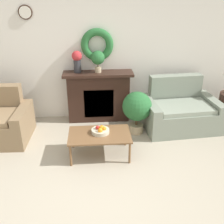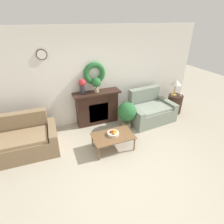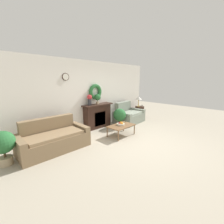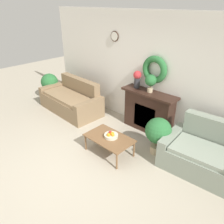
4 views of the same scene
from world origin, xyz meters
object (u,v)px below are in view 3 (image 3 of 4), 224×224
at_px(couch_left, 54,139).
at_px(fruit_bowl, 121,124).
at_px(table_lamp, 139,98).
at_px(potted_plant_floor_by_couch, 3,144).
at_px(side_table_by_loveseat, 139,112).
at_px(fireplace, 98,116).
at_px(coffee_table, 121,126).
at_px(potted_plant_on_mantel, 97,98).
at_px(vase_on_mantel_left, 90,99).
at_px(mug, 142,105).
at_px(loveseat_right, 129,116).
at_px(potted_plant_floor_by_loveseat, 120,116).

distance_m(couch_left, fruit_bowl, 2.29).
height_order(table_lamp, potted_plant_floor_by_couch, table_lamp).
bearing_deg(potted_plant_floor_by_couch, side_table_by_loveseat, 2.15).
relative_size(fireplace, coffee_table, 1.38).
height_order(side_table_by_loveseat, potted_plant_on_mantel, potted_plant_on_mantel).
relative_size(fireplace, vase_on_mantel_left, 3.27).
bearing_deg(potted_plant_floor_by_couch, fruit_bowl, -11.97).
bearing_deg(mug, loveseat_right, -179.50).
bearing_deg(loveseat_right, vase_on_mantel_left, 162.47).
xyz_separation_m(loveseat_right, vase_on_mantel_left, (-1.92, 0.44, 0.92)).
bearing_deg(couch_left, potted_plant_floor_by_loveseat, 2.01).
bearing_deg(mug, fireplace, 171.02).
bearing_deg(potted_plant_floor_by_couch, fireplace, 9.57).
relative_size(fruit_bowl, potted_plant_floor_by_loveseat, 0.36).
relative_size(couch_left, fruit_bowl, 6.78).
distance_m(couch_left, vase_on_mantel_left, 2.13).
distance_m(loveseat_right, mug, 1.21).
distance_m(loveseat_right, vase_on_mantel_left, 2.18).
bearing_deg(fruit_bowl, vase_on_mantel_left, 106.33).
relative_size(table_lamp, potted_plant_on_mantel, 1.27).
bearing_deg(mug, vase_on_mantel_left, 172.03).
bearing_deg(fruit_bowl, potted_plant_floor_by_loveseat, 43.78).
xyz_separation_m(fireplace, vase_on_mantel_left, (-0.39, 0.01, 0.73)).
height_order(loveseat_right, potted_plant_on_mantel, potted_plant_on_mantel).
relative_size(mug, potted_plant_floor_by_couch, 0.11).
relative_size(couch_left, potted_plant_on_mantel, 4.67).
distance_m(fireplace, couch_left, 2.29).
relative_size(coffee_table, table_lamp, 1.86).
bearing_deg(table_lamp, coffee_table, -158.29).
relative_size(fireplace, potted_plant_floor_by_couch, 1.61).
distance_m(loveseat_right, table_lamp, 1.23).
bearing_deg(loveseat_right, table_lamp, 3.37).
xyz_separation_m(coffee_table, fruit_bowl, (0.02, 0.04, 0.08)).
height_order(mug, potted_plant_floor_by_couch, potted_plant_floor_by_couch).
distance_m(loveseat_right, potted_plant_floor_by_couch, 4.90).
xyz_separation_m(side_table_by_loveseat, potted_plant_on_mantel, (-2.59, 0.33, 0.96)).
xyz_separation_m(fireplace, table_lamp, (2.53, -0.30, 0.52)).
xyz_separation_m(fireplace, loveseat_right, (1.54, -0.44, -0.19)).
height_order(fireplace, loveseat_right, fireplace).
relative_size(vase_on_mantel_left, potted_plant_on_mantel, 1.00).
relative_size(vase_on_mantel_left, potted_plant_floor_by_couch, 0.49).
xyz_separation_m(couch_left, potted_plant_floor_by_couch, (-1.17, 0.05, 0.21)).
xyz_separation_m(fireplace, mug, (2.69, -0.43, 0.15)).
bearing_deg(fireplace, couch_left, -164.33).
bearing_deg(coffee_table, fireplace, 88.78).
bearing_deg(potted_plant_floor_by_couch, table_lamp, 2.63).
height_order(fruit_bowl, potted_plant_floor_by_loveseat, potted_plant_floor_by_loveseat).
height_order(couch_left, coffee_table, couch_left).
bearing_deg(table_lamp, potted_plant_floor_by_loveseat, -170.02).
bearing_deg(coffee_table, side_table_by_loveseat, 20.37).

